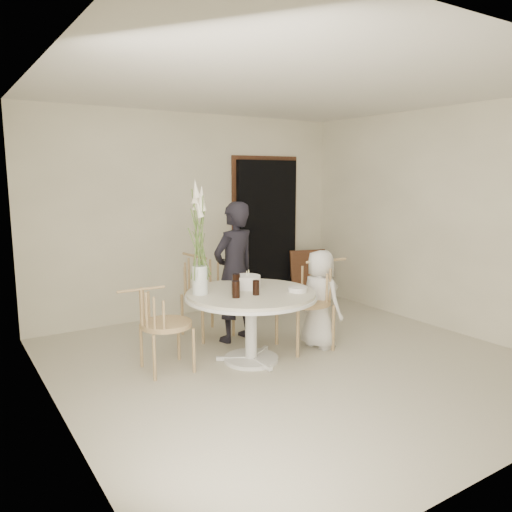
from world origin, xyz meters
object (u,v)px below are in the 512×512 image
table (251,303)px  birthday_cake (247,282)px  flower_vase (199,241)px  chair_far (201,283)px  chair_right (316,290)px  boy (320,299)px  chair_left (154,317)px  girl (234,272)px

table → birthday_cake: 0.24m
flower_vase → chair_far: bearing=63.1°
chair_right → boy: boy is taller
chair_far → birthday_cake: chair_far is taller
chair_left → birthday_cake: size_ratio=3.06×
table → flower_vase: bearing=157.9°
chair_right → chair_left: 1.80m
table → girl: 0.72m
chair_far → girl: girl is taller
chair_left → table: bearing=-102.5°
chair_far → birthday_cake: (0.05, -0.96, 0.18)m
chair_left → flower_vase: size_ratio=0.76×
girl → flower_vase: bearing=21.8°
boy → birthday_cake: 0.88m
boy → table: bearing=77.5°
chair_right → girl: bearing=-129.3°
chair_far → chair_left: size_ratio=1.11×
table → girl: girl is taller
girl → flower_vase: (-0.67, -0.48, 0.46)m
birthday_cake → flower_vase: 0.70m
girl → birthday_cake: bearing=59.9°
chair_right → birthday_cake: size_ratio=3.50×
chair_left → flower_vase: (0.46, -0.06, 0.71)m
girl → chair_far: bearing=-79.2°
table → girl: (0.20, 0.67, 0.18)m
table → chair_far: chair_far is taller
girl → birthday_cake: 0.54m
chair_left → flower_vase: bearing=-94.9°
girl → chair_right: bearing=120.9°
table → girl: size_ratio=0.83×
chair_left → birthday_cake: (0.98, -0.10, 0.24)m
table → chair_left: (-0.93, 0.25, -0.06)m
table → birthday_cake: (0.05, 0.15, 0.18)m
birthday_cake → flower_vase: bearing=175.9°
table → chair_right: (0.85, 0.01, 0.02)m
table → flower_vase: (-0.47, 0.19, 0.65)m
chair_left → flower_vase: 0.85m
table → boy: 0.87m
table → girl: bearing=73.3°
chair_right → boy: (0.02, -0.05, -0.09)m
table → chair_right: chair_right is taller
table → boy: boy is taller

